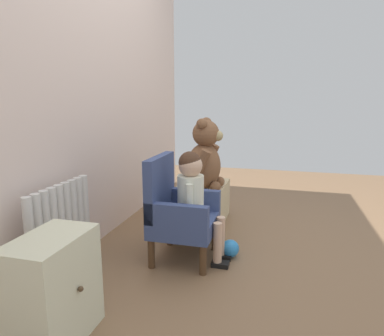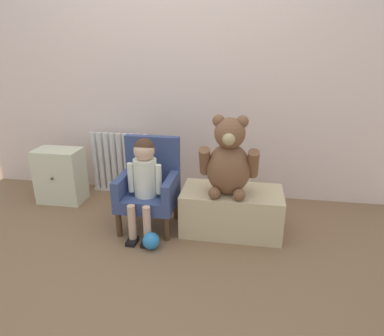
{
  "view_description": "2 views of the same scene",
  "coord_description": "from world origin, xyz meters",
  "px_view_note": "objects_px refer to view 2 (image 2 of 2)",
  "views": [
    {
      "loc": [
        -2.14,
        -0.1,
        1.05
      ],
      "look_at": [
        0.23,
        0.53,
        0.55
      ],
      "focal_mm": 32.0,
      "sensor_mm": 36.0,
      "label": 1
    },
    {
      "loc": [
        0.62,
        -1.77,
        1.36
      ],
      "look_at": [
        0.23,
        0.53,
        0.5
      ],
      "focal_mm": 32.0,
      "sensor_mm": 36.0,
      "label": 2
    }
  ],
  "objects_px": {
    "small_dresser": "(60,176)",
    "child_armchair": "(149,186)",
    "low_bench": "(231,211)",
    "large_teddy_bear": "(229,160)",
    "toy_ball": "(151,241)",
    "radiator": "(120,163)",
    "child_figure": "(144,173)"
  },
  "relations": [
    {
      "from": "low_bench",
      "to": "toy_ball",
      "type": "relative_size",
      "value": 6.23
    },
    {
      "from": "radiator",
      "to": "large_teddy_bear",
      "type": "distance_m",
      "value": 1.24
    },
    {
      "from": "child_figure",
      "to": "toy_ball",
      "type": "distance_m",
      "value": 0.48
    },
    {
      "from": "radiator",
      "to": "toy_ball",
      "type": "xyz_separation_m",
      "value": [
        0.54,
        -0.9,
        -0.23
      ]
    },
    {
      "from": "radiator",
      "to": "small_dresser",
      "type": "distance_m",
      "value": 0.54
    },
    {
      "from": "low_bench",
      "to": "child_armchair",
      "type": "bearing_deg",
      "value": -179.74
    },
    {
      "from": "small_dresser",
      "to": "child_armchair",
      "type": "height_order",
      "value": "child_armchair"
    },
    {
      "from": "small_dresser",
      "to": "child_figure",
      "type": "relative_size",
      "value": 0.67
    },
    {
      "from": "low_bench",
      "to": "toy_ball",
      "type": "xyz_separation_m",
      "value": [
        -0.53,
        -0.34,
        -0.1
      ]
    },
    {
      "from": "small_dresser",
      "to": "child_armchair",
      "type": "xyz_separation_m",
      "value": [
        0.9,
        -0.28,
        0.09
      ]
    },
    {
      "from": "toy_ball",
      "to": "radiator",
      "type": "bearing_deg",
      "value": 121.2
    },
    {
      "from": "child_armchair",
      "to": "toy_ball",
      "type": "distance_m",
      "value": 0.44
    },
    {
      "from": "radiator",
      "to": "child_figure",
      "type": "relative_size",
      "value": 0.79
    },
    {
      "from": "low_bench",
      "to": "large_teddy_bear",
      "type": "xyz_separation_m",
      "value": [
        -0.03,
        -0.05,
        0.42
      ]
    },
    {
      "from": "radiator",
      "to": "child_armchair",
      "type": "bearing_deg",
      "value": -51.27
    },
    {
      "from": "radiator",
      "to": "large_teddy_bear",
      "type": "height_order",
      "value": "large_teddy_bear"
    },
    {
      "from": "child_armchair",
      "to": "toy_ball",
      "type": "relative_size",
      "value": 5.77
    },
    {
      "from": "child_armchair",
      "to": "child_figure",
      "type": "distance_m",
      "value": 0.18
    },
    {
      "from": "large_teddy_bear",
      "to": "child_armchair",
      "type": "bearing_deg",
      "value": 175.68
    },
    {
      "from": "small_dresser",
      "to": "child_armchair",
      "type": "relative_size",
      "value": 0.7
    },
    {
      "from": "radiator",
      "to": "toy_ball",
      "type": "relative_size",
      "value": 4.84
    },
    {
      "from": "small_dresser",
      "to": "low_bench",
      "type": "relative_size",
      "value": 0.65
    },
    {
      "from": "child_figure",
      "to": "large_teddy_bear",
      "type": "relative_size",
      "value": 1.27
    },
    {
      "from": "child_armchair",
      "to": "large_teddy_bear",
      "type": "relative_size",
      "value": 1.2
    },
    {
      "from": "radiator",
      "to": "child_armchair",
      "type": "relative_size",
      "value": 0.84
    },
    {
      "from": "low_bench",
      "to": "large_teddy_bear",
      "type": "distance_m",
      "value": 0.42
    },
    {
      "from": "child_figure",
      "to": "large_teddy_bear",
      "type": "height_order",
      "value": "large_teddy_bear"
    },
    {
      "from": "radiator",
      "to": "small_dresser",
      "type": "bearing_deg",
      "value": -148.45
    },
    {
      "from": "child_armchair",
      "to": "low_bench",
      "type": "xyz_separation_m",
      "value": [
        0.63,
        0.0,
        -0.16
      ]
    },
    {
      "from": "small_dresser",
      "to": "toy_ball",
      "type": "bearing_deg",
      "value": -31.67
    },
    {
      "from": "child_armchair",
      "to": "child_figure",
      "type": "relative_size",
      "value": 0.95
    },
    {
      "from": "small_dresser",
      "to": "low_bench",
      "type": "height_order",
      "value": "small_dresser"
    }
  ]
}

